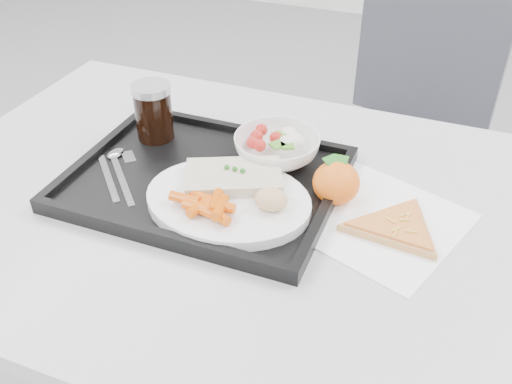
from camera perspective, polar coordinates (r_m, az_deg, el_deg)
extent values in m
cube|color=#AAAAAC|center=(0.95, -0.13, -1.92)|extent=(1.20, 0.80, 0.03)
cylinder|color=#47474C|center=(1.63, -13.44, -1.12)|extent=(0.04, 0.04, 0.72)
cube|color=#3D3E46|center=(1.68, 14.68, 3.52)|extent=(0.50, 0.50, 0.04)
cube|color=#3D3E46|center=(1.74, 17.01, 13.61)|extent=(0.42, 0.12, 0.46)
cylinder|color=#47474C|center=(1.69, 6.49, -4.97)|extent=(0.03, 0.03, 0.43)
cylinder|color=#47474C|center=(1.67, 18.52, -7.73)|extent=(0.03, 0.03, 0.43)
cylinder|color=#47474C|center=(1.97, 9.43, 1.46)|extent=(0.03, 0.03, 0.43)
cylinder|color=#47474C|center=(1.95, 19.68, -0.81)|extent=(0.03, 0.03, 0.43)
cube|color=black|center=(0.99, -5.09, 1.08)|extent=(0.45, 0.35, 0.01)
cube|color=black|center=(1.11, -1.36, 6.27)|extent=(0.45, 0.02, 0.01)
cube|color=black|center=(0.86, -9.95, -4.11)|extent=(0.45, 0.02, 0.01)
cube|color=black|center=(0.92, 7.17, -1.09)|extent=(0.02, 0.32, 0.01)
cube|color=black|center=(1.08, -15.56, 4.06)|extent=(0.02, 0.32, 0.01)
cylinder|color=white|center=(0.91, -2.80, -0.89)|extent=(0.27, 0.27, 0.02)
cube|color=beige|center=(0.93, -2.24, 1.49)|extent=(0.18, 0.15, 0.02)
sphere|color=#236B1C|center=(0.93, -2.93, 2.49)|extent=(0.01, 0.01, 0.01)
sphere|color=#236B1C|center=(0.93, -2.14, 2.31)|extent=(0.01, 0.01, 0.01)
sphere|color=#236B1C|center=(0.92, -1.34, 2.14)|extent=(0.01, 0.01, 0.01)
ellipsoid|color=#F1BF89|center=(0.87, 1.52, -0.75)|extent=(0.05, 0.05, 0.03)
imported|color=white|center=(1.01, 2.10, 4.40)|extent=(0.15, 0.15, 0.05)
cylinder|color=black|center=(1.09, -10.19, 7.68)|extent=(0.07, 0.07, 0.10)
cylinder|color=#A5A8AD|center=(1.06, -10.49, 10.15)|extent=(0.07, 0.07, 0.01)
cube|color=silver|center=(1.01, -14.54, 1.35)|extent=(0.11, 0.12, 0.00)
ellipsoid|color=silver|center=(1.07, -13.90, 3.80)|extent=(0.05, 0.05, 0.01)
cube|color=silver|center=(0.99, -13.21, 1.02)|extent=(0.11, 0.12, 0.00)
cube|color=silver|center=(1.05, -12.61, 3.43)|extent=(0.04, 0.04, 0.00)
cube|color=white|center=(0.93, 11.86, -2.68)|extent=(0.32, 0.31, 0.00)
ellipsoid|color=#FA4E01|center=(0.94, 8.02, 0.92)|extent=(0.10, 0.10, 0.07)
cube|color=#236B1C|center=(0.92, 8.17, 2.43)|extent=(0.03, 0.05, 0.02)
cube|color=#236B1C|center=(0.92, 8.17, 2.43)|extent=(0.06, 0.05, 0.02)
cylinder|color=tan|center=(0.91, 13.83, -3.50)|extent=(0.24, 0.24, 0.01)
cylinder|color=#B62607|center=(0.90, 13.90, -3.10)|extent=(0.21, 0.21, 0.00)
cube|color=#EABC47|center=(0.92, 15.00, -2.25)|extent=(0.01, 0.02, 0.00)
cube|color=#EABC47|center=(0.92, 14.61, -2.22)|extent=(0.01, 0.01, 0.00)
cube|color=#EABC47|center=(0.88, 13.79, -3.66)|extent=(0.01, 0.01, 0.00)
cube|color=#EABC47|center=(0.91, 14.62, -2.71)|extent=(0.02, 0.01, 0.00)
cube|color=#EABC47|center=(0.90, 13.37, -2.79)|extent=(0.02, 0.01, 0.00)
cube|color=#EABC47|center=(0.89, 15.28, -3.82)|extent=(0.02, 0.01, 0.00)
cube|color=#EABC47|center=(0.88, 13.73, -4.09)|extent=(0.00, 0.02, 0.00)
cylinder|color=#D85107|center=(0.87, -5.81, -1.53)|extent=(0.05, 0.02, 0.02)
cylinder|color=#D85107|center=(0.86, -5.10, -1.90)|extent=(0.05, 0.03, 0.02)
cylinder|color=#D85107|center=(0.87, -4.05, -0.96)|extent=(0.03, 0.05, 0.02)
cylinder|color=#D85107|center=(0.86, -3.69, -1.41)|extent=(0.05, 0.02, 0.02)
cylinder|color=#D85107|center=(0.88, -7.14, -0.69)|extent=(0.05, 0.02, 0.02)
cylinder|color=#D85107|center=(0.87, -5.61, -1.43)|extent=(0.03, 0.05, 0.02)
cylinder|color=#D85107|center=(0.87, -4.71, -1.56)|extent=(0.05, 0.03, 0.02)
cylinder|color=#D85107|center=(0.85, -3.95, -2.27)|extent=(0.05, 0.03, 0.02)
cylinder|color=#D85107|center=(0.85, -3.62, -1.58)|extent=(0.02, 0.05, 0.02)
cylinder|color=#D85107|center=(0.89, -5.22, -0.66)|extent=(0.05, 0.03, 0.02)
sphere|color=red|center=(1.03, 0.08, 5.64)|extent=(0.02, 0.02, 0.02)
sphere|color=red|center=(1.02, 0.08, 5.56)|extent=(0.02, 0.02, 0.02)
sphere|color=red|center=(1.02, 2.01, 5.44)|extent=(0.02, 0.02, 0.02)
sphere|color=red|center=(1.01, -0.33, 4.95)|extent=(0.02, 0.02, 0.02)
sphere|color=red|center=(1.04, 0.54, 6.22)|extent=(0.02, 0.02, 0.02)
sphere|color=red|center=(1.00, 0.37, 4.67)|extent=(0.02, 0.02, 0.02)
ellipsoid|color=silver|center=(1.02, 3.91, 5.17)|extent=(0.03, 0.03, 0.03)
ellipsoid|color=silver|center=(1.04, 3.26, 5.76)|extent=(0.03, 0.03, 0.03)
ellipsoid|color=silver|center=(1.01, 3.15, 4.89)|extent=(0.03, 0.03, 0.03)
cube|color=#4D8C28|center=(1.02, 2.48, 5.73)|extent=(0.03, 0.03, 0.00)
cube|color=#4D8C28|center=(0.99, 2.15, 4.74)|extent=(0.03, 0.03, 0.00)
cube|color=#4D8C28|center=(0.99, 3.17, 4.66)|extent=(0.03, 0.03, 0.00)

